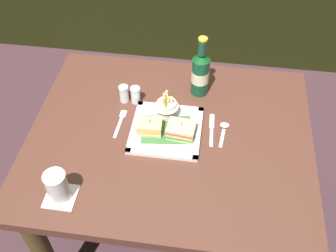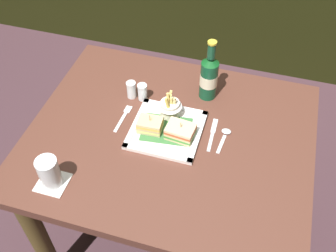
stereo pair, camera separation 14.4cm
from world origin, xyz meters
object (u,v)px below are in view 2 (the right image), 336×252
(square_plate, at_px, (167,130))
(fries_cup, at_px, (170,106))
(water_glass, at_px, (50,173))
(spoon, at_px, (225,134))
(sandwich_half_right, at_px, (181,131))
(pepper_shaker, at_px, (143,93))
(fork, at_px, (124,117))
(dining_table, at_px, (169,158))
(beer_bottle, at_px, (209,76))
(salt_shaker, at_px, (131,91))
(knife, at_px, (213,133))
(sandwich_half_left, at_px, (150,124))

(square_plate, relative_size, fries_cup, 2.32)
(water_glass, relative_size, spoon, 0.92)
(sandwich_half_right, relative_size, pepper_shaker, 1.50)
(sandwich_half_right, relative_size, fork, 0.74)
(dining_table, distance_m, beer_bottle, 0.35)
(sandwich_half_right, xyz_separation_m, fries_cup, (-0.07, 0.09, 0.02))
(dining_table, relative_size, beer_bottle, 3.98)
(salt_shaker, bearing_deg, square_plate, -36.91)
(beer_bottle, height_order, fork, beer_bottle)
(square_plate, relative_size, beer_bottle, 0.99)
(fries_cup, relative_size, beer_bottle, 0.43)
(beer_bottle, distance_m, spoon, 0.24)
(sandwich_half_right, xyz_separation_m, beer_bottle, (0.04, 0.25, 0.07))
(sandwich_half_right, xyz_separation_m, water_glass, (-0.35, -0.31, 0.02))
(knife, relative_size, salt_shaker, 2.25)
(sandwich_half_left, xyz_separation_m, knife, (0.22, 0.05, -0.03))
(square_plate, bearing_deg, salt_shaker, 143.09)
(fries_cup, height_order, pepper_shaker, fries_cup)
(pepper_shaker, bearing_deg, fork, -107.74)
(beer_bottle, xyz_separation_m, fork, (-0.28, -0.21, -0.10))
(fries_cup, bearing_deg, knife, -12.41)
(dining_table, distance_m, fork, 0.24)
(sandwich_half_right, relative_size, spoon, 0.88)
(square_plate, xyz_separation_m, salt_shaker, (-0.19, 0.14, 0.03))
(beer_bottle, bearing_deg, square_plate, -113.61)
(sandwich_half_left, height_order, fries_cup, fries_cup)
(fork, height_order, spoon, spoon)
(square_plate, distance_m, beer_bottle, 0.27)
(square_plate, xyz_separation_m, knife, (0.17, 0.04, -0.00))
(square_plate, height_order, water_glass, water_glass)
(fork, bearing_deg, spoon, 2.73)
(dining_table, xyz_separation_m, spoon, (0.20, 0.06, 0.14))
(dining_table, xyz_separation_m, fries_cup, (-0.03, 0.09, 0.19))
(fork, bearing_deg, fries_cup, 17.58)
(beer_bottle, bearing_deg, fries_cup, -125.38)
(dining_table, relative_size, fork, 7.22)
(spoon, bearing_deg, dining_table, -163.30)
(salt_shaker, bearing_deg, fork, -85.88)
(fork, bearing_deg, knife, 2.49)
(pepper_shaker, bearing_deg, fries_cup, -26.21)
(water_glass, bearing_deg, sandwich_half_left, 52.65)
(sandwich_half_left, height_order, pepper_shaker, sandwich_half_left)
(fries_cup, height_order, water_glass, fries_cup)
(water_glass, bearing_deg, square_plate, 47.87)
(dining_table, relative_size, pepper_shaker, 14.56)
(square_plate, distance_m, sandwich_half_left, 0.07)
(sandwich_half_left, distance_m, pepper_shaker, 0.18)
(beer_bottle, xyz_separation_m, spoon, (0.11, -0.19, -0.09))
(knife, distance_m, spoon, 0.05)
(dining_table, distance_m, salt_shaker, 0.31)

